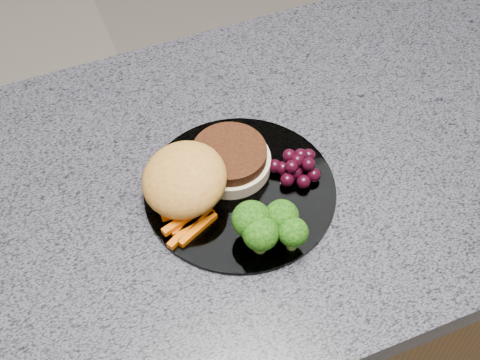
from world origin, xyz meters
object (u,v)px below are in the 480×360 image
plate (240,190)px  grape_bunch (297,166)px  burger (201,174)px  island_cabinet (272,311)px

plate → grape_bunch: grape_bunch is taller
burger → grape_bunch: 0.13m
grape_bunch → burger: bearing=167.8°
island_cabinet → burger: bearing=-178.3°
grape_bunch → island_cabinet: bearing=95.4°
plate → burger: size_ratio=1.18×
plate → grape_bunch: size_ratio=3.70×
plate → burger: burger is taller
burger → grape_bunch: burger is taller
island_cabinet → grape_bunch: (0.00, -0.03, 0.49)m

